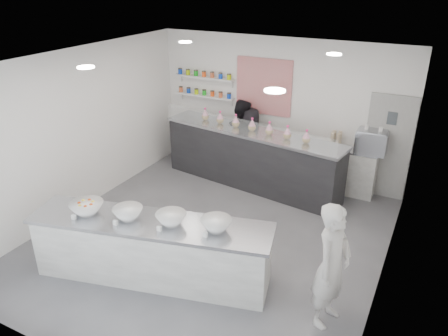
# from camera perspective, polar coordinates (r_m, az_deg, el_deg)

# --- Properties ---
(floor) EXTENTS (6.00, 6.00, 0.00)m
(floor) POSITION_cam_1_polar(r_m,az_deg,el_deg) (7.60, -1.65, -9.16)
(floor) COLOR #515156
(floor) RESTS_ON ground
(ceiling) EXTENTS (6.00, 6.00, 0.00)m
(ceiling) POSITION_cam_1_polar(r_m,az_deg,el_deg) (6.44, -1.98, 13.63)
(ceiling) COLOR white
(ceiling) RESTS_ON floor
(back_wall) EXTENTS (5.50, 0.00, 5.50)m
(back_wall) POSITION_cam_1_polar(r_m,az_deg,el_deg) (9.46, 7.12, 7.65)
(back_wall) COLOR white
(back_wall) RESTS_ON floor
(left_wall) EXTENTS (0.00, 6.00, 6.00)m
(left_wall) POSITION_cam_1_polar(r_m,az_deg,el_deg) (8.49, -18.31, 4.59)
(left_wall) COLOR white
(left_wall) RESTS_ON floor
(right_wall) EXTENTS (0.00, 6.00, 6.00)m
(right_wall) POSITION_cam_1_polar(r_m,az_deg,el_deg) (6.16, 21.23, -3.44)
(right_wall) COLOR white
(right_wall) RESTS_ON floor
(back_door) EXTENTS (0.88, 0.04, 2.10)m
(back_door) POSITION_cam_1_polar(r_m,az_deg,el_deg) (9.09, 20.57, 2.52)
(back_door) COLOR gray
(back_door) RESTS_ON floor
(pattern_panel) EXTENTS (1.25, 0.03, 1.20)m
(pattern_panel) POSITION_cam_1_polar(r_m,az_deg,el_deg) (9.44, 5.20, 10.54)
(pattern_panel) COLOR #A50712
(pattern_panel) RESTS_ON back_wall
(jar_shelf_lower) EXTENTS (1.45, 0.22, 0.04)m
(jar_shelf_lower) POSITION_cam_1_polar(r_m,az_deg,el_deg) (10.06, -2.53, 9.42)
(jar_shelf_lower) COLOR silver
(jar_shelf_lower) RESTS_ON back_wall
(jar_shelf_upper) EXTENTS (1.45, 0.22, 0.04)m
(jar_shelf_upper) POSITION_cam_1_polar(r_m,az_deg,el_deg) (9.96, -2.57, 11.76)
(jar_shelf_upper) COLOR silver
(jar_shelf_upper) RESTS_ON back_wall
(preserve_jars) EXTENTS (1.45, 0.10, 0.56)m
(preserve_jars) POSITION_cam_1_polar(r_m,az_deg,el_deg) (9.97, -2.61, 10.95)
(preserve_jars) COLOR #CC5D33
(preserve_jars) RESTS_ON jar_shelf_lower
(downlight_0) EXTENTS (0.24, 0.24, 0.02)m
(downlight_0) POSITION_cam_1_polar(r_m,az_deg,el_deg) (6.49, -17.61, 12.44)
(downlight_0) COLOR white
(downlight_0) RESTS_ON ceiling
(downlight_1) EXTENTS (0.24, 0.24, 0.02)m
(downlight_1) POSITION_cam_1_polar(r_m,az_deg,el_deg) (4.98, 6.65, 10.01)
(downlight_1) COLOR white
(downlight_1) RESTS_ON ceiling
(downlight_2) EXTENTS (0.24, 0.24, 0.02)m
(downlight_2) POSITION_cam_1_polar(r_m,az_deg,el_deg) (8.51, -5.08, 16.08)
(downlight_2) COLOR white
(downlight_2) RESTS_ON ceiling
(downlight_3) EXTENTS (0.24, 0.24, 0.02)m
(downlight_3) POSITION_cam_1_polar(r_m,az_deg,el_deg) (7.42, 14.18, 14.22)
(downlight_3) COLOR white
(downlight_3) RESTS_ON ceiling
(prep_counter) EXTENTS (3.62, 1.62, 0.96)m
(prep_counter) POSITION_cam_1_polar(r_m,az_deg,el_deg) (6.57, -9.39, -10.48)
(prep_counter) COLOR #A5A5A0
(prep_counter) RESTS_ON floor
(back_bar) EXTENTS (4.02, 1.28, 1.23)m
(back_bar) POSITION_cam_1_polar(r_m,az_deg,el_deg) (9.13, 3.57, 1.23)
(back_bar) COLOR black
(back_bar) RESTS_ON floor
(sneeze_guard) EXTENTS (3.87, 0.57, 0.33)m
(sneeze_guard) POSITION_cam_1_polar(r_m,az_deg,el_deg) (8.58, 2.47, 5.28)
(sneeze_guard) COLOR white
(sneeze_guard) RESTS_ON back_bar
(espresso_ledge) EXTENTS (1.29, 0.41, 0.96)m
(espresso_ledge) POSITION_cam_1_polar(r_m,az_deg,el_deg) (9.23, 15.32, -0.29)
(espresso_ledge) COLOR #A5A5A0
(espresso_ledge) RESTS_ON floor
(espresso_machine) EXTENTS (0.58, 0.40, 0.44)m
(espresso_machine) POSITION_cam_1_polar(r_m,az_deg,el_deg) (8.90, 18.72, 3.23)
(espresso_machine) COLOR #93969E
(espresso_machine) RESTS_ON espresso_ledge
(cup_stacks) EXTENTS (0.24, 0.24, 0.31)m
(cup_stacks) POSITION_cam_1_polar(r_m,az_deg,el_deg) (9.03, 14.42, 3.64)
(cup_stacks) COLOR tan
(cup_stacks) RESTS_ON espresso_ledge
(prep_bowls) EXTENTS (2.44, 1.09, 0.17)m
(prep_bowls) POSITION_cam_1_polar(r_m,az_deg,el_deg) (6.27, -9.74, -6.22)
(prep_bowls) COLOR white
(prep_bowls) RESTS_ON prep_counter
(label_cards) EXTENTS (2.01, 0.04, 0.07)m
(label_cards) POSITION_cam_1_polar(r_m,az_deg,el_deg) (6.03, -13.66, -8.52)
(label_cards) COLOR white
(label_cards) RESTS_ON prep_counter
(cookie_bags) EXTENTS (2.55, 0.52, 0.28)m
(cookie_bags) POSITION_cam_1_polar(r_m,az_deg,el_deg) (8.86, 3.70, 5.70)
(cookie_bags) COLOR pink
(cookie_bags) RESTS_ON back_bar
(woman_prep) EXTENTS (0.54, 0.70, 1.71)m
(woman_prep) POSITION_cam_1_polar(r_m,az_deg,el_deg) (5.71, 13.89, -12.32)
(woman_prep) COLOR beige
(woman_prep) RESTS_ON floor
(staff_left) EXTENTS (0.90, 0.74, 1.72)m
(staff_left) POSITION_cam_1_polar(r_m,az_deg,el_deg) (9.56, 2.22, 3.95)
(staff_left) COLOR black
(staff_left) RESTS_ON floor
(staff_right) EXTENTS (0.90, 0.76, 1.56)m
(staff_right) POSITION_cam_1_polar(r_m,az_deg,el_deg) (9.50, 3.50, 3.27)
(staff_right) COLOR black
(staff_right) RESTS_ON floor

